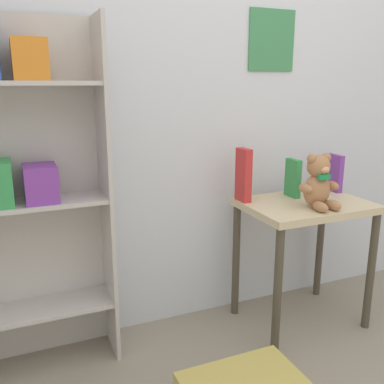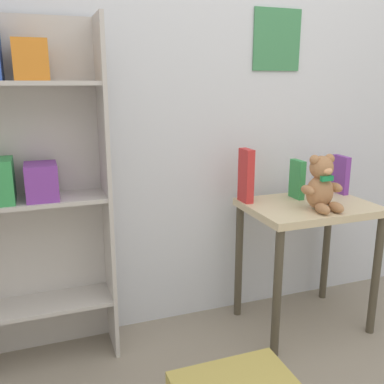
{
  "view_description": "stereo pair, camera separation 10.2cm",
  "coord_description": "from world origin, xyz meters",
  "px_view_note": "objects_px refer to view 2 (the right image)",
  "views": [
    {
      "loc": [
        -1.02,
        -0.46,
        1.24
      ],
      "look_at": [
        -0.29,
        1.27,
        0.76
      ],
      "focal_mm": 40.0,
      "sensor_mm": 36.0,
      "label": 1
    },
    {
      "loc": [
        -0.93,
        -0.5,
        1.24
      ],
      "look_at": [
        -0.29,
        1.27,
        0.76
      ],
      "focal_mm": 40.0,
      "sensor_mm": 36.0,
      "label": 2
    }
  ],
  "objects_px": {
    "bookshelf_side": "(19,178)",
    "book_standing_purple": "(340,175)",
    "display_table": "(308,225)",
    "teddy_bear": "(321,185)",
    "book_standing_red": "(246,176)",
    "book_standing_green": "(297,179)"
  },
  "relations": [
    {
      "from": "bookshelf_side",
      "to": "teddy_bear",
      "type": "bearing_deg",
      "value": -12.07
    },
    {
      "from": "book_standing_green",
      "to": "book_standing_purple",
      "type": "height_order",
      "value": "book_standing_purple"
    },
    {
      "from": "bookshelf_side",
      "to": "book_standing_green",
      "type": "xyz_separation_m",
      "value": [
        1.33,
        -0.07,
        -0.09
      ]
    },
    {
      "from": "book_standing_green",
      "to": "book_standing_red",
      "type": "bearing_deg",
      "value": 175.12
    },
    {
      "from": "bookshelf_side",
      "to": "teddy_bear",
      "type": "distance_m",
      "value": 1.35
    },
    {
      "from": "book_standing_red",
      "to": "teddy_bear",
      "type": "bearing_deg",
      "value": -42.03
    },
    {
      "from": "book_standing_red",
      "to": "book_standing_purple",
      "type": "bearing_deg",
      "value": -2.1
    },
    {
      "from": "teddy_bear",
      "to": "book_standing_red",
      "type": "height_order",
      "value": "book_standing_red"
    },
    {
      "from": "book_standing_green",
      "to": "bookshelf_side",
      "type": "bearing_deg",
      "value": 177.6
    },
    {
      "from": "bookshelf_side",
      "to": "book_standing_purple",
      "type": "relative_size",
      "value": 7.45
    },
    {
      "from": "teddy_bear",
      "to": "book_standing_green",
      "type": "distance_m",
      "value": 0.21
    },
    {
      "from": "book_standing_red",
      "to": "bookshelf_side",
      "type": "bearing_deg",
      "value": 177.0
    },
    {
      "from": "teddy_bear",
      "to": "book_standing_red",
      "type": "distance_m",
      "value": 0.36
    },
    {
      "from": "display_table",
      "to": "teddy_bear",
      "type": "relative_size",
      "value": 2.53
    },
    {
      "from": "display_table",
      "to": "book_standing_red",
      "type": "xyz_separation_m",
      "value": [
        -0.28,
        0.14,
        0.25
      ]
    },
    {
      "from": "book_standing_red",
      "to": "book_standing_green",
      "type": "relative_size",
      "value": 1.34
    },
    {
      "from": "display_table",
      "to": "book_standing_green",
      "type": "relative_size",
      "value": 3.32
    },
    {
      "from": "display_table",
      "to": "book_standing_purple",
      "type": "relative_size",
      "value": 3.25
    },
    {
      "from": "bookshelf_side",
      "to": "book_standing_purple",
      "type": "height_order",
      "value": "bookshelf_side"
    },
    {
      "from": "display_table",
      "to": "book_standing_purple",
      "type": "bearing_deg",
      "value": 24.8
    },
    {
      "from": "book_standing_green",
      "to": "book_standing_purple",
      "type": "xyz_separation_m",
      "value": [
        0.28,
        0.01,
        0.0
      ]
    },
    {
      "from": "book_standing_purple",
      "to": "book_standing_red",
      "type": "bearing_deg",
      "value": -179.54
    }
  ]
}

